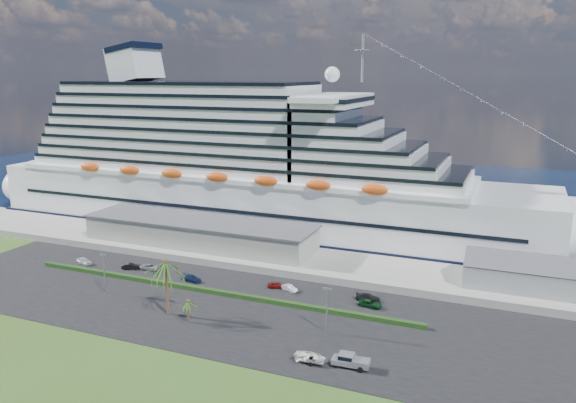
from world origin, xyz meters
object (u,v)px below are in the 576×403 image
at_px(pickup_truck, 350,360).
at_px(boat_trailer, 310,357).
at_px(parked_car_3, 191,278).
at_px(cruise_ship, 252,172).

distance_m(pickup_truck, boat_trailer, 6.26).
distance_m(parked_car_3, pickup_truck, 47.67).
distance_m(cruise_ship, boat_trailer, 80.87).
height_order(parked_car_3, pickup_truck, pickup_truck).
bearing_deg(cruise_ship, boat_trailer, -57.58).
distance_m(cruise_ship, parked_car_3, 46.96).
bearing_deg(pickup_truck, parked_car_3, 152.48).
xyz_separation_m(parked_car_3, pickup_truck, (42.28, -22.03, 0.45)).
bearing_deg(cruise_ship, pickup_truck, -53.48).
height_order(parked_car_3, boat_trailer, boat_trailer).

